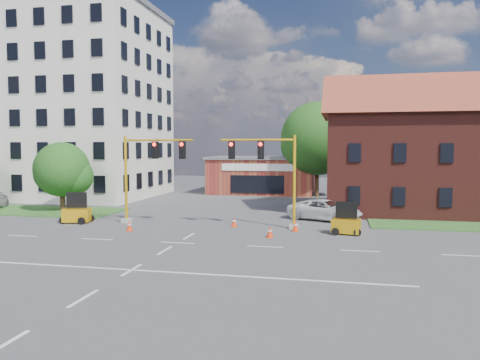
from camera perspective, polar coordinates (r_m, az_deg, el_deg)
The scene contains 17 objects.
ground at distance 26.92m, azimuth -7.60°, elevation -7.60°, with size 120.00×120.00×0.00m, color #47474A.
grass_verge_ne at distance 35.43m, azimuth 26.87°, elevation -5.13°, with size 14.00×4.00×0.08m, color #2A501E.
lane_markings at distance 24.18m, azimuth -10.02°, elevation -8.94°, with size 60.00×36.00×0.01m, color silver, non-canonical shape.
office_block at distance 55.16m, azimuth -19.87°, elevation 8.88°, with size 18.40×15.40×20.60m.
brick_shop at distance 55.62m, azimuth 2.81°, elevation 0.66°, with size 12.40×8.40×4.30m.
townhouse_row at distance 41.83m, azimuth 24.67°, elevation 4.37°, with size 21.00×11.00×11.50m.
tree_large at distance 51.94m, azimuth 9.87°, elevation 4.71°, with size 8.43×8.03×10.37m.
tree_nw_front at distance 42.08m, azimuth -20.57°, elevation 1.01°, with size 4.84×4.61×5.84m.
signal_mast_west at distance 33.58m, azimuth -11.23°, elevation 1.41°, with size 5.30×0.60×6.20m.
signal_mast_east at distance 31.19m, azimuth 3.64°, elevation 1.28°, with size 5.30×0.60×6.20m.
trailer_west at distance 35.51m, azimuth -19.25°, elevation -3.90°, with size 2.09×1.65×2.09m.
trailer_east at distance 29.93m, azimuth 12.82°, elevation -5.31°, with size 1.86×1.40×1.93m.
cone_a at distance 31.20m, azimuth -13.32°, elevation -5.44°, with size 0.40×0.40×0.70m.
cone_b at distance 31.83m, azimuth -0.73°, elevation -5.14°, with size 0.40×0.40×0.70m.
cone_c at distance 28.16m, azimuth 3.66°, elevation -6.35°, with size 0.40×0.40×0.70m.
cone_d at distance 30.41m, azimuth 6.76°, elevation -5.60°, with size 0.40×0.40×0.70m.
pickup_white at distance 35.30m, azimuth 10.33°, elevation -3.61°, with size 2.53×5.48×1.52m, color white.
Camera 1 is at (8.90, -24.82, 5.40)m, focal length 35.00 mm.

